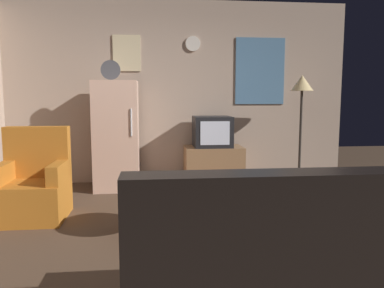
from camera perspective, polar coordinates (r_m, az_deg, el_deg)
The scene contains 13 objects.
ground_plane at distance 3.60m, azimuth 0.38°, elevation -13.74°, with size 12.00×12.00×0.00m, color #4C3828.
wall_with_art at distance 5.81m, azimuth -2.26°, elevation 7.82°, with size 5.20×0.12×2.70m.
fridge at distance 5.36m, azimuth -11.28°, elevation 1.31°, with size 0.60×0.62×1.77m.
tv_stand at distance 5.57m, azimuth 3.24°, elevation -3.26°, with size 0.84×0.53×0.56m.
crt_tv at distance 5.50m, azimuth 3.06°, elevation 1.88°, with size 0.54×0.51×0.44m.
standing_lamp at distance 5.69m, azimuth 16.20°, elevation 7.58°, with size 0.32×0.32×1.59m.
coffee_table at distance 3.62m, azimuth -4.16°, elevation -9.74°, with size 0.72×0.72×0.46m.
wine_glass at distance 3.41m, azimuth -5.71°, elevation -5.49°, with size 0.05×0.05×0.15m, color silver.
mug_ceramic_white at distance 3.50m, azimuth -4.43°, elevation -5.65°, with size 0.08×0.08×0.09m, color silver.
mug_ceramic_tan at distance 3.65m, azimuth -3.72°, elevation -5.11°, with size 0.08×0.08×0.09m, color tan.
remote_control at distance 3.54m, azimuth -2.15°, elevation -6.02°, with size 0.15×0.04×0.02m, color black.
armchair at distance 4.38m, azimuth -22.72°, elevation -5.90°, with size 0.68×0.68×0.96m.
couch at distance 2.29m, azimuth 12.96°, elevation -18.05°, with size 1.70×0.80×0.92m.
Camera 1 is at (-0.38, -3.34, 1.28)m, focal length 35.45 mm.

